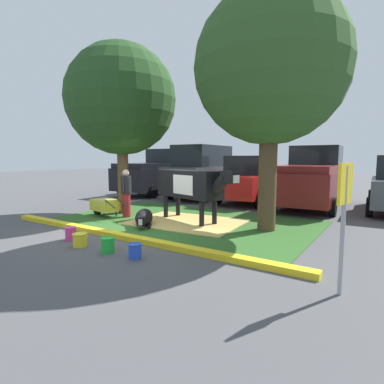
{
  "coord_description": "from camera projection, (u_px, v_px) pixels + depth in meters",
  "views": [
    {
      "loc": [
        5.69,
        -5.89,
        1.93
      ],
      "look_at": [
        0.57,
        1.79,
        0.9
      ],
      "focal_mm": 28.71,
      "sensor_mm": 36.0,
      "label": 1
    }
  ],
  "objects": [
    {
      "name": "ground_plane",
      "position": [
        137.0,
        230.0,
        8.22
      ],
      "size": [
        80.0,
        80.0,
        0.0
      ],
      "primitive_type": "plane",
      "color": "#4C4C4F"
    },
    {
      "name": "grass_island",
      "position": [
        184.0,
        221.0,
        9.41
      ],
      "size": [
        7.66,
        4.76,
        0.02
      ],
      "primitive_type": "cube",
      "color": "#2D5B23",
      "rests_on": "ground"
    },
    {
      "name": "curb_yellow",
      "position": [
        124.0,
        237.0,
        7.32
      ],
      "size": [
        8.86,
        0.24,
        0.12
      ],
      "primitive_type": "cube",
      "color": "yellow",
      "rests_on": "ground"
    },
    {
      "name": "hay_bedding",
      "position": [
        186.0,
        222.0,
        9.14
      ],
      "size": [
        3.38,
        2.65,
        0.04
      ],
      "primitive_type": "cube",
      "rotation": [
        0.0,
        0.0,
        0.08
      ],
      "color": "tan",
      "rests_on": "ground"
    },
    {
      "name": "shade_tree_left",
      "position": [
        121.0,
        100.0,
        10.31
      ],
      "size": [
        3.7,
        3.7,
        5.72
      ],
      "color": "brown",
      "rests_on": "ground"
    },
    {
      "name": "shade_tree_right",
      "position": [
        270.0,
        68.0,
        7.72
      ],
      "size": [
        3.88,
        3.88,
        6.14
      ],
      "color": "#4C3823",
      "rests_on": "ground"
    },
    {
      "name": "cow_holstein",
      "position": [
        191.0,
        185.0,
        9.12
      ],
      "size": [
        3.06,
        1.32,
        1.59
      ],
      "color": "black",
      "rests_on": "ground"
    },
    {
      "name": "calf_lying",
      "position": [
        144.0,
        218.0,
        8.7
      ],
      "size": [
        1.03,
        1.25,
        0.48
      ],
      "color": "black",
      "rests_on": "ground"
    },
    {
      "name": "person_handler",
      "position": [
        126.0,
        192.0,
        9.89
      ],
      "size": [
        0.34,
        0.52,
        1.56
      ],
      "color": "maroon",
      "rests_on": "ground"
    },
    {
      "name": "wheelbarrow",
      "position": [
        105.0,
        205.0,
        10.05
      ],
      "size": [
        1.62,
        0.75,
        0.63
      ],
      "color": "gold",
      "rests_on": "ground"
    },
    {
      "name": "parking_sign",
      "position": [
        344.0,
        203.0,
        4.2
      ],
      "size": [
        0.13,
        0.44,
        1.86
      ],
      "color": "#99999E",
      "rests_on": "ground"
    },
    {
      "name": "bucket_pink",
      "position": [
        71.0,
        233.0,
        7.21
      ],
      "size": [
        0.27,
        0.27,
        0.31
      ],
      "color": "#EA3893",
      "rests_on": "ground"
    },
    {
      "name": "bucket_yellow",
      "position": [
        80.0,
        240.0,
        6.69
      ],
      "size": [
        0.32,
        0.32,
        0.3
      ],
      "color": "yellow",
      "rests_on": "ground"
    },
    {
      "name": "bucket_green",
      "position": [
        108.0,
        244.0,
        6.28
      ],
      "size": [
        0.29,
        0.29,
        0.31
      ],
      "color": "green",
      "rests_on": "ground"
    },
    {
      "name": "bucket_blue",
      "position": [
        135.0,
        250.0,
        5.91
      ],
      "size": [
        0.27,
        0.27,
        0.29
      ],
      "color": "blue",
      "rests_on": "ground"
    },
    {
      "name": "pickup_truck_black",
      "position": [
        160.0,
        173.0,
        16.79
      ],
      "size": [
        2.41,
        5.49,
        2.42
      ],
      "color": "black",
      "rests_on": "ground"
    },
    {
      "name": "suv_dark_grey",
      "position": [
        203.0,
        171.0,
        14.96
      ],
      "size": [
        2.29,
        4.68,
        2.52
      ],
      "color": "#3D3D42",
      "rests_on": "ground"
    },
    {
      "name": "sedan_red",
      "position": [
        250.0,
        180.0,
        13.43
      ],
      "size": [
        2.18,
        4.48,
        2.02
      ],
      "color": "red",
      "rests_on": "ground"
    },
    {
      "name": "pickup_truck_maroon",
      "position": [
        312.0,
        179.0,
        12.11
      ],
      "size": [
        2.41,
        5.49,
        2.42
      ],
      "color": "maroon",
      "rests_on": "ground"
    }
  ]
}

